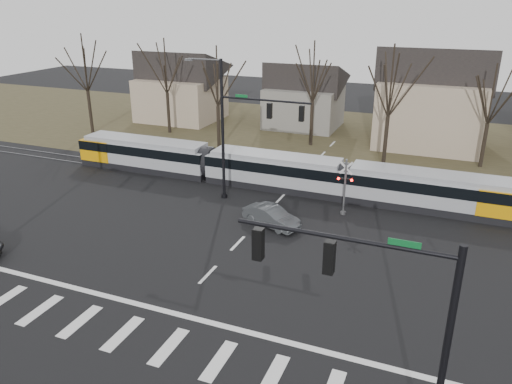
% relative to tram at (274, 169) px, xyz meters
% --- Properties ---
extents(ground, '(140.00, 140.00, 0.00)m').
position_rel_tram_xyz_m(ground, '(1.34, -16.00, -1.47)').
color(ground, black).
extents(grass_verge, '(140.00, 28.00, 0.01)m').
position_rel_tram_xyz_m(grass_verge, '(1.34, 16.00, -1.47)').
color(grass_verge, '#38331E').
rests_on(grass_verge, ground).
extents(crosswalk, '(27.00, 2.60, 0.01)m').
position_rel_tram_xyz_m(crosswalk, '(1.34, -20.00, -1.47)').
color(crosswalk, silver).
rests_on(crosswalk, ground).
extents(stop_line, '(28.00, 0.35, 0.01)m').
position_rel_tram_xyz_m(stop_line, '(1.34, -17.80, -1.47)').
color(stop_line, silver).
rests_on(stop_line, ground).
extents(lane_dashes, '(0.18, 30.00, 0.01)m').
position_rel_tram_xyz_m(lane_dashes, '(1.34, -0.00, -1.47)').
color(lane_dashes, silver).
rests_on(lane_dashes, ground).
extents(rail_pair, '(90.00, 1.52, 0.06)m').
position_rel_tram_xyz_m(rail_pair, '(1.34, -0.20, -1.44)').
color(rail_pair, '#59595E').
rests_on(rail_pair, ground).
extents(tram, '(35.63, 2.65, 2.70)m').
position_rel_tram_xyz_m(tram, '(0.00, 0.00, 0.00)').
color(tram, gray).
rests_on(tram, ground).
extents(sedan, '(4.01, 4.95, 1.33)m').
position_rel_tram_xyz_m(sedan, '(2.36, -6.84, -0.81)').
color(sedan, '#3E4144').
rests_on(sedan, ground).
extents(signal_pole_near_right, '(6.72, 0.44, 8.00)m').
position_rel_tram_xyz_m(signal_pole_near_right, '(11.46, -22.00, 3.69)').
color(signal_pole_near_right, black).
rests_on(signal_pole_near_right, ground).
extents(signal_pole_far, '(9.28, 0.44, 10.20)m').
position_rel_tram_xyz_m(signal_pole_far, '(-1.07, -3.50, 4.23)').
color(signal_pole_far, black).
rests_on(signal_pole_far, ground).
extents(rail_crossing_signal, '(1.08, 0.36, 4.00)m').
position_rel_tram_xyz_m(rail_crossing_signal, '(6.34, -3.21, 0.41)').
color(rail_crossing_signal, '#59595B').
rests_on(rail_crossing_signal, ground).
extents(tree_row, '(59.20, 7.20, 10.00)m').
position_rel_tram_xyz_m(tree_row, '(3.34, 10.00, 3.53)').
color(tree_row, black).
rests_on(tree_row, ground).
extents(house_a, '(9.72, 8.64, 8.60)m').
position_rel_tram_xyz_m(house_a, '(-18.66, 18.00, 2.99)').
color(house_a, tan).
rests_on(house_a, ground).
extents(house_b, '(8.64, 7.56, 7.65)m').
position_rel_tram_xyz_m(house_b, '(-3.66, 20.00, 2.50)').
color(house_b, slate).
rests_on(house_b, ground).
extents(house_c, '(10.80, 8.64, 10.10)m').
position_rel_tram_xyz_m(house_c, '(10.34, 17.00, 3.76)').
color(house_c, tan).
rests_on(house_c, ground).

